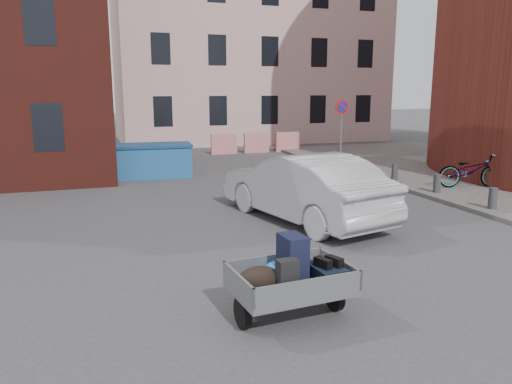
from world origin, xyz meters
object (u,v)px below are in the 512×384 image
object	(u,v)px
trailer	(290,278)
bicycle	(471,170)
silver_car	(303,187)
dumpster	(152,160)

from	to	relation	value
trailer	bicycle	xyz separation A→B (m)	(8.83, 6.50, 0.05)
silver_car	bicycle	size ratio (longest dim) A/B	2.46
trailer	silver_car	bearing A→B (deg)	59.70
bicycle	dumpster	bearing A→B (deg)	72.73
silver_car	bicycle	xyz separation A→B (m)	(6.46, 1.59, -0.17)
trailer	dumpster	bearing A→B (deg)	87.16
dumpster	silver_car	size ratio (longest dim) A/B	0.59
dumpster	bicycle	distance (m)	10.90
silver_car	bicycle	bearing A→B (deg)	-179.84
dumpster	silver_car	world-z (taller)	silver_car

